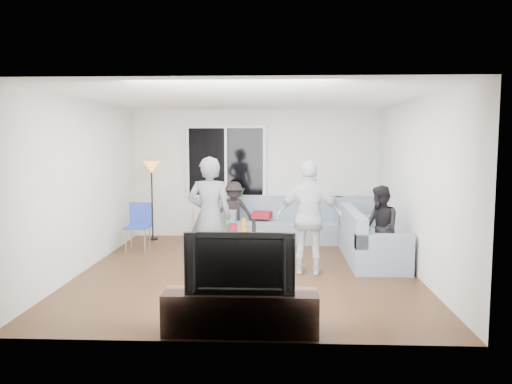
{
  "coord_description": "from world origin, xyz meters",
  "views": [
    {
      "loc": [
        0.45,
        -7.58,
        2.01
      ],
      "look_at": [
        0.1,
        0.6,
        1.15
      ],
      "focal_mm": 35.53,
      "sensor_mm": 36.0,
      "label": 1
    }
  ],
  "objects_px": {
    "coffee_table": "(234,244)",
    "player_left": "(210,217)",
    "floor_lamp": "(152,201)",
    "spectator_back": "(234,211)",
    "side_chair": "(138,228)",
    "television": "(240,261)",
    "sofa_right_section": "(373,236)",
    "sofa_back_section": "(286,220)",
    "player_right": "(310,218)",
    "tv_console": "(241,312)",
    "spectator_right": "(380,228)"
  },
  "relations": [
    {
      "from": "sofa_back_section",
      "to": "spectator_right",
      "type": "relative_size",
      "value": 1.76
    },
    {
      "from": "side_chair",
      "to": "floor_lamp",
      "type": "relative_size",
      "value": 0.55
    },
    {
      "from": "coffee_table",
      "to": "tv_console",
      "type": "height_order",
      "value": "tv_console"
    },
    {
      "from": "player_left",
      "to": "coffee_table",
      "type": "bearing_deg",
      "value": -99.19
    },
    {
      "from": "player_left",
      "to": "spectator_right",
      "type": "distance_m",
      "value": 2.6
    },
    {
      "from": "side_chair",
      "to": "player_right",
      "type": "distance_m",
      "value": 3.31
    },
    {
      "from": "floor_lamp",
      "to": "television",
      "type": "bearing_deg",
      "value": -66.32
    },
    {
      "from": "side_chair",
      "to": "spectator_back",
      "type": "bearing_deg",
      "value": 35.54
    },
    {
      "from": "sofa_right_section",
      "to": "spectator_back",
      "type": "bearing_deg",
      "value": 56.81
    },
    {
      "from": "coffee_table",
      "to": "side_chair",
      "type": "xyz_separation_m",
      "value": [
        -1.75,
        0.29,
        0.23
      ]
    },
    {
      "from": "sofa_back_section",
      "to": "side_chair",
      "type": "xyz_separation_m",
      "value": [
        -2.67,
        -1.01,
        0.01
      ]
    },
    {
      "from": "sofa_back_section",
      "to": "television",
      "type": "bearing_deg",
      "value": -96.54
    },
    {
      "from": "coffee_table",
      "to": "spectator_back",
      "type": "distance_m",
      "value": 1.39
    },
    {
      "from": "coffee_table",
      "to": "tv_console",
      "type": "xyz_separation_m",
      "value": [
        0.37,
        -3.47,
        0.02
      ]
    },
    {
      "from": "floor_lamp",
      "to": "player_left",
      "type": "relative_size",
      "value": 0.89
    },
    {
      "from": "sofa_back_section",
      "to": "tv_console",
      "type": "height_order",
      "value": "sofa_back_section"
    },
    {
      "from": "floor_lamp",
      "to": "tv_console",
      "type": "xyz_separation_m",
      "value": [
        2.12,
        -4.84,
        -0.56
      ]
    },
    {
      "from": "sofa_right_section",
      "to": "television",
      "type": "bearing_deg",
      "value": 148.76
    },
    {
      "from": "side_chair",
      "to": "tv_console",
      "type": "xyz_separation_m",
      "value": [
        2.12,
        -3.76,
        -0.21
      ]
    },
    {
      "from": "coffee_table",
      "to": "sofa_back_section",
      "type": "bearing_deg",
      "value": 54.69
    },
    {
      "from": "side_chair",
      "to": "tv_console",
      "type": "height_order",
      "value": "side_chair"
    },
    {
      "from": "player_right",
      "to": "floor_lamp",
      "type": "bearing_deg",
      "value": -31.15
    },
    {
      "from": "floor_lamp",
      "to": "sofa_right_section",
      "type": "bearing_deg",
      "value": -21.82
    },
    {
      "from": "sofa_back_section",
      "to": "spectator_right",
      "type": "distance_m",
      "value": 2.57
    },
    {
      "from": "sofa_right_section",
      "to": "spectator_right",
      "type": "distance_m",
      "value": 0.63
    },
    {
      "from": "sofa_back_section",
      "to": "player_right",
      "type": "relative_size",
      "value": 1.36
    },
    {
      "from": "spectator_right",
      "to": "tv_console",
      "type": "bearing_deg",
      "value": -47.54
    },
    {
      "from": "television",
      "to": "sofa_back_section",
      "type": "bearing_deg",
      "value": 83.46
    },
    {
      "from": "coffee_table",
      "to": "spectator_right",
      "type": "distance_m",
      "value": 2.51
    },
    {
      "from": "coffee_table",
      "to": "player_left",
      "type": "distance_m",
      "value": 1.46
    },
    {
      "from": "television",
      "to": "coffee_table",
      "type": "bearing_deg",
      "value": 96.15
    },
    {
      "from": "coffee_table",
      "to": "spectator_right",
      "type": "xyz_separation_m",
      "value": [
        2.32,
        -0.85,
        0.45
      ]
    },
    {
      "from": "floor_lamp",
      "to": "player_right",
      "type": "distance_m",
      "value": 3.87
    },
    {
      "from": "player_right",
      "to": "sofa_back_section",
      "type": "bearing_deg",
      "value": -74.14
    },
    {
      "from": "coffee_table",
      "to": "spectator_right",
      "type": "height_order",
      "value": "spectator_right"
    },
    {
      "from": "player_left",
      "to": "television",
      "type": "relative_size",
      "value": 1.58
    },
    {
      "from": "floor_lamp",
      "to": "player_left",
      "type": "xyz_separation_m",
      "value": [
        1.51,
        -2.64,
        0.1
      ]
    },
    {
      "from": "coffee_table",
      "to": "television",
      "type": "distance_m",
      "value": 3.53
    },
    {
      "from": "player_right",
      "to": "spectator_right",
      "type": "height_order",
      "value": "player_right"
    },
    {
      "from": "television",
      "to": "spectator_back",
      "type": "bearing_deg",
      "value": 95.73
    },
    {
      "from": "sofa_right_section",
      "to": "side_chair",
      "type": "xyz_separation_m",
      "value": [
        -4.07,
        0.55,
        0.01
      ]
    },
    {
      "from": "player_right",
      "to": "tv_console",
      "type": "bearing_deg",
      "value": 78.57
    },
    {
      "from": "sofa_back_section",
      "to": "spectator_right",
      "type": "height_order",
      "value": "spectator_right"
    },
    {
      "from": "sofa_back_section",
      "to": "coffee_table",
      "type": "distance_m",
      "value": 1.61
    },
    {
      "from": "side_chair",
      "to": "player_left",
      "type": "distance_m",
      "value": 2.22
    },
    {
      "from": "floor_lamp",
      "to": "television",
      "type": "height_order",
      "value": "floor_lamp"
    },
    {
      "from": "side_chair",
      "to": "player_right",
      "type": "relative_size",
      "value": 0.51
    },
    {
      "from": "side_chair",
      "to": "spectator_right",
      "type": "bearing_deg",
      "value": -12.46
    },
    {
      "from": "floor_lamp",
      "to": "spectator_back",
      "type": "height_order",
      "value": "floor_lamp"
    },
    {
      "from": "sofa_right_section",
      "to": "floor_lamp",
      "type": "bearing_deg",
      "value": 68.18
    }
  ]
}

